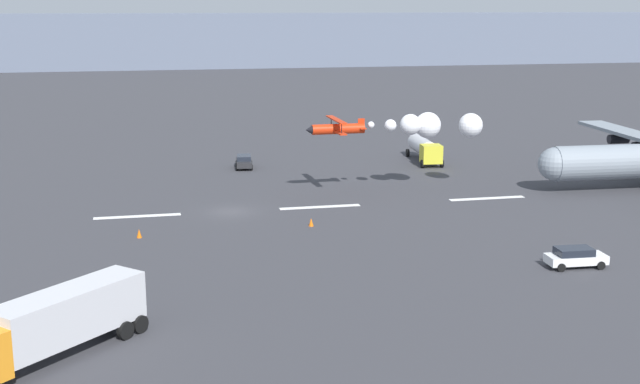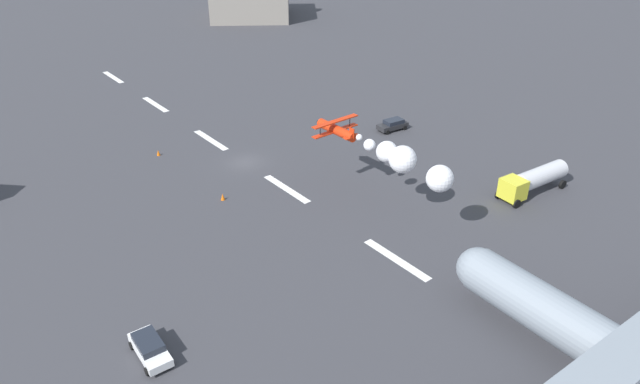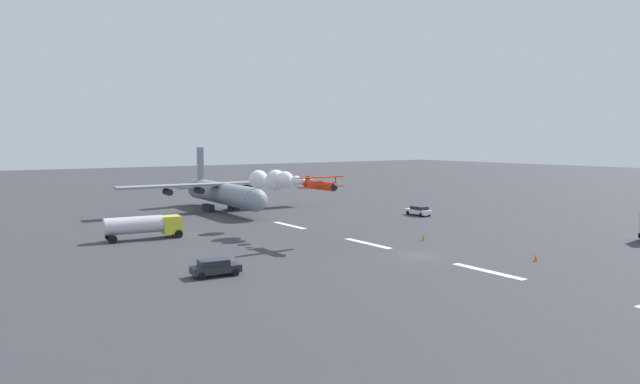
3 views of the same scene
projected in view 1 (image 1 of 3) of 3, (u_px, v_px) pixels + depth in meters
The scene contains 12 objects.
ground_plane at pixel (231, 212), 80.47m from camera, with size 440.00×440.00×0.00m, color #38383D.
runway_stripe_2 at pixel (137, 216), 78.66m from camera, with size 8.00×0.90×0.01m, color white.
runway_stripe_3 at pixel (320, 207), 82.29m from camera, with size 8.00×0.90×0.01m, color white.
runway_stripe_4 at pixel (487, 198), 85.92m from camera, with size 8.00×0.90×0.01m, color white.
mountain_ridge_distant at pixel (161, 41), 257.84m from camera, with size 396.00×16.00×16.54m, color slate.
stunt_biplane_red at pixel (423, 125), 88.02m from camera, with size 19.22×6.10×2.79m.
semi_truck_orange at pixel (49, 324), 46.47m from camera, with size 11.59×11.42×3.70m.
fuel_tanker_truck at pixel (424, 148), 105.41m from camera, with size 3.48×9.32×2.90m.
followme_car_yellow at pixel (575, 257), 63.33m from camera, with size 4.57×2.20×1.52m.
airport_staff_sedan at pixel (244, 161), 101.72m from camera, with size 2.42×4.53×1.52m.
traffic_cone_near at pixel (139, 233), 71.40m from camera, with size 0.44×0.44×0.75m, color orange.
traffic_cone_far at pixel (311, 222), 75.13m from camera, with size 0.44×0.44×0.75m, color orange.
Camera 1 is at (-8.32, -78.15, 19.40)m, focal length 47.31 mm.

